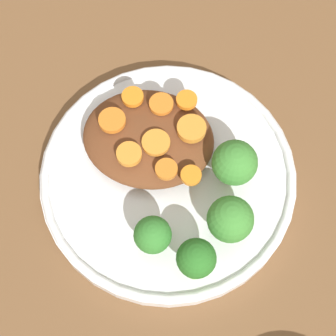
{
  "coord_description": "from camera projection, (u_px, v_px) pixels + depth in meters",
  "views": [
    {
      "loc": [
        -0.04,
        0.2,
        0.5
      ],
      "look_at": [
        0.0,
        0.0,
        0.03
      ],
      "focal_mm": 60.0,
      "sensor_mm": 36.0,
      "label": 1
    }
  ],
  "objects": [
    {
      "name": "carrot_slice_6",
      "position": [
        128.0,
        158.0,
        0.49
      ],
      "size": [
        0.02,
        0.02,
        0.01
      ],
      "primitive_type": "cylinder",
      "color": "orange",
      "rests_on": "stew_mound"
    },
    {
      "name": "carrot_slice_7",
      "position": [
        187.0,
        100.0,
        0.52
      ],
      "size": [
        0.02,
        0.02,
        0.0
      ],
      "primitive_type": "cylinder",
      "color": "orange",
      "rests_on": "stew_mound"
    },
    {
      "name": "carrot_slice_0",
      "position": [
        161.0,
        104.0,
        0.52
      ],
      "size": [
        0.02,
        0.02,
        0.0
      ],
      "primitive_type": "cylinder",
      "color": "orange",
      "rests_on": "stew_mound"
    },
    {
      "name": "carrot_slice_2",
      "position": [
        192.0,
        129.0,
        0.51
      ],
      "size": [
        0.03,
        0.03,
        0.01
      ],
      "primitive_type": "cylinder",
      "color": "orange",
      "rests_on": "stew_mound"
    },
    {
      "name": "carrot_slice_3",
      "position": [
        191.0,
        175.0,
        0.49
      ],
      "size": [
        0.02,
        0.02,
        0.0
      ],
      "primitive_type": "cylinder",
      "color": "orange",
      "rests_on": "stew_mound"
    },
    {
      "name": "carrot_slice_4",
      "position": [
        112.0,
        120.0,
        0.51
      ],
      "size": [
        0.02,
        0.02,
        0.01
      ],
      "primitive_type": "cylinder",
      "color": "orange",
      "rests_on": "stew_mound"
    },
    {
      "name": "broccoli_floret_2",
      "position": [
        196.0,
        260.0,
        0.46
      ],
      "size": [
        0.03,
        0.03,
        0.05
      ],
      "color": "#759E51",
      "rests_on": "plate"
    },
    {
      "name": "broccoli_floret_0",
      "position": [
        155.0,
        236.0,
        0.47
      ],
      "size": [
        0.03,
        0.03,
        0.05
      ],
      "color": "#759E51",
      "rests_on": "plate"
    },
    {
      "name": "carrot_slice_8",
      "position": [
        162.0,
        168.0,
        0.49
      ],
      "size": [
        0.02,
        0.02,
        0.0
      ],
      "primitive_type": "cylinder",
      "color": "orange",
      "rests_on": "stew_mound"
    },
    {
      "name": "carrot_slice_1",
      "position": [
        156.0,
        143.0,
        0.5
      ],
      "size": [
        0.03,
        0.03,
        0.0
      ],
      "primitive_type": "cylinder",
      "color": "orange",
      "rests_on": "stew_mound"
    },
    {
      "name": "plate",
      "position": [
        168.0,
        177.0,
        0.53
      ],
      "size": [
        0.24,
        0.24,
        0.02
      ],
      "color": "white",
      "rests_on": "ground_plane"
    },
    {
      "name": "carrot_slice_5",
      "position": [
        133.0,
        97.0,
        0.52
      ],
      "size": [
        0.02,
        0.02,
        0.01
      ],
      "primitive_type": "cylinder",
      "color": "orange",
      "rests_on": "stew_mound"
    },
    {
      "name": "broccoli_floret_1",
      "position": [
        235.0,
        163.0,
        0.49
      ],
      "size": [
        0.04,
        0.04,
        0.06
      ],
      "color": "#759E51",
      "rests_on": "plate"
    },
    {
      "name": "ground_plane",
      "position": [
        168.0,
        181.0,
        0.54
      ],
      "size": [
        4.0,
        4.0,
        0.0
      ],
      "primitive_type": "plane",
      "color": "brown"
    },
    {
      "name": "stew_mound",
      "position": [
        148.0,
        138.0,
        0.52
      ],
      "size": [
        0.12,
        0.1,
        0.03
      ],
      "primitive_type": "ellipsoid",
      "color": "brown",
      "rests_on": "plate"
    },
    {
      "name": "broccoli_floret_3",
      "position": [
        230.0,
        220.0,
        0.47
      ],
      "size": [
        0.04,
        0.04,
        0.05
      ],
      "color": "#759E51",
      "rests_on": "plate"
    }
  ]
}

